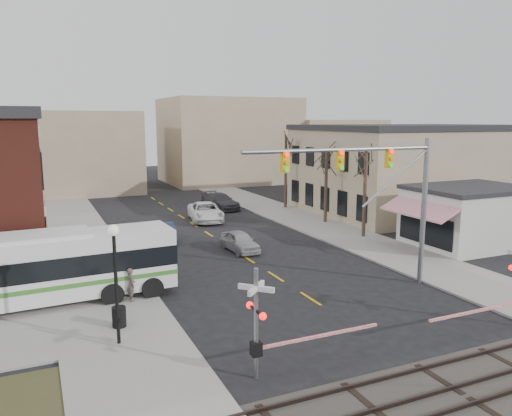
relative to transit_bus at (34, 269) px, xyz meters
The scene contains 21 objects.
ground 14.33m from the transit_bus, 26.90° to the right, with size 160.00×160.00×0.00m, color black.
sidewalk_west 14.06m from the transit_bus, 76.89° to the left, with size 5.00×60.00×0.12m, color gray.
sidewalk_east 26.06m from the transit_bus, 31.49° to the left, with size 5.00×60.00×0.12m, color gray.
ballast_strip 19.29m from the transit_bus, 48.73° to the right, with size 160.00×5.00×0.06m, color #332D28.
rail_tracks 19.28m from the transit_bus, 48.73° to the right, with size 160.00×3.91×0.14m.
tan_building 37.30m from the transit_bus, 21.39° to the left, with size 20.30×15.30×8.50m.
awning_shop 28.64m from the transit_bus, ahead, with size 9.74×6.20×4.30m.
tree_east_a 23.87m from the transit_bus, 13.53° to the left, with size 0.28×0.28×6.75m.
tree_east_b 26.20m from the transit_bus, 26.26° to the left, with size 0.28×0.28×6.30m.
tree_east_c 30.76m from the transit_bus, 39.60° to the left, with size 0.28×0.28×7.20m.
transit_bus is the anchor object (origin of this frame).
traffic_signal_mast 17.64m from the transit_bus, 15.71° to the right, with size 10.83×0.30×8.00m.
rr_crossing_west 12.81m from the transit_bus, 54.96° to the right, with size 5.60×1.36×4.00m.
street_lamp 6.82m from the transit_bus, 63.52° to the right, with size 0.44×0.44×4.84m.
trash_bin 5.53m from the transit_bus, 52.88° to the right, with size 0.60×0.60×0.89m, color black.
car_a 14.25m from the transit_bus, 24.01° to the left, with size 1.62×4.04×1.37m, color #9A9A9E.
car_b 14.10m from the transit_bus, 51.36° to the left, with size 1.52×4.37×1.44m, color #1B2844.
car_c 22.03m from the transit_bus, 49.96° to the left, with size 2.71×5.88×1.63m, color white.
car_d 28.13m from the transit_bus, 51.65° to the left, with size 2.21×5.43×1.58m, color #3E3D42.
pedestrian_near 4.59m from the transit_bus, 16.89° to the right, with size 0.61×0.40×1.67m, color #4F433F.
pedestrian_far 2.39m from the transit_bus, 58.02° to the left, with size 0.82×0.64×1.68m, color #384462.
Camera 1 is at (-12.33, -18.83, 8.90)m, focal length 35.00 mm.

